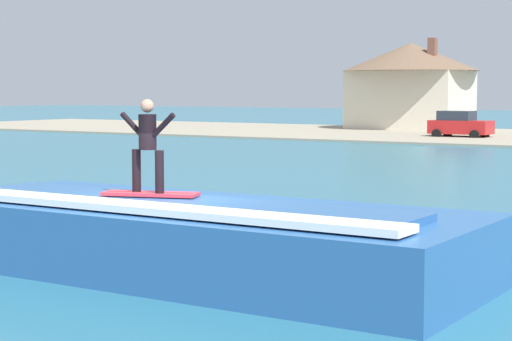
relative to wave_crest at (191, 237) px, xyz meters
name	(u,v)px	position (x,y,z in m)	size (l,w,h in m)	color
ground_plane	(164,273)	(-0.39, -0.30, -0.65)	(260.00, 260.00, 0.00)	#28657B
wave_crest	(191,237)	(0.00, 0.00, 0.00)	(10.44, 4.05, 1.37)	#295A97
surfboard	(151,194)	(-0.73, -0.24, 0.76)	(1.80, 1.04, 0.06)	#D8333F
surfer	(148,140)	(-0.76, -0.27, 1.72)	(1.23, 0.32, 1.67)	black
car_near_shore	(460,124)	(-11.86, 46.01, 0.30)	(4.00, 2.27, 1.86)	red
house_with_chimney	(410,79)	(-19.59, 55.78, 3.47)	(10.89, 10.89, 7.26)	beige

